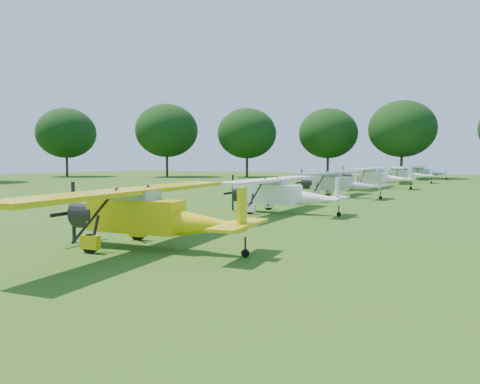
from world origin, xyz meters
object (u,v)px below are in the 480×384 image
at_px(aircraft_4, 338,181).
at_px(golf_cart, 358,176).
at_px(aircraft_5, 374,175).
at_px(aircraft_2, 149,211).
at_px(aircraft_3, 281,191).
at_px(aircraft_7, 423,171).
at_px(aircraft_6, 403,173).

relative_size(aircraft_4, golf_cart, 4.40).
height_order(aircraft_4, golf_cart, aircraft_4).
xyz_separation_m(aircraft_5, golf_cart, (-6.34, 18.16, -0.69)).
xyz_separation_m(aircraft_2, aircraft_3, (-0.32, 12.13, -0.06)).
distance_m(aircraft_2, aircraft_4, 24.83).
bearing_deg(aircraft_2, aircraft_4, 85.81).
xyz_separation_m(aircraft_3, aircraft_4, (-0.43, 12.69, 0.04)).
xyz_separation_m(aircraft_5, aircraft_7, (1.53, 26.96, -0.12)).
distance_m(aircraft_2, aircraft_6, 51.77).
distance_m(aircraft_5, aircraft_6, 13.46).
height_order(aircraft_4, aircraft_5, aircraft_5).
height_order(aircraft_5, aircraft_7, aircraft_5).
relative_size(aircraft_3, aircraft_6, 0.95).
bearing_deg(aircraft_7, aircraft_3, -93.40).
relative_size(aircraft_4, aircraft_5, 0.95).
bearing_deg(aircraft_4, aircraft_7, 93.19).
relative_size(aircraft_6, golf_cart, 4.43).
xyz_separation_m(aircraft_2, aircraft_6, (-0.03, 51.77, -0.01)).
height_order(aircraft_4, aircraft_7, aircraft_4).
xyz_separation_m(aircraft_2, aircraft_4, (-0.75, 24.82, -0.02)).
bearing_deg(aircraft_4, aircraft_3, -82.70).
bearing_deg(aircraft_4, aircraft_6, 93.84).
bearing_deg(aircraft_7, aircraft_5, -95.45).
relative_size(aircraft_5, golf_cart, 4.63).
xyz_separation_m(aircraft_5, aircraft_6, (0.71, 13.44, -0.07)).
height_order(aircraft_6, golf_cart, aircraft_6).
bearing_deg(aircraft_2, aircraft_5, 85.19).
bearing_deg(aircraft_5, aircraft_7, 87.90).
xyz_separation_m(aircraft_4, aircraft_7, (1.54, 40.47, -0.04)).
xyz_separation_m(aircraft_7, golf_cart, (-7.87, -8.80, -0.58)).
bearing_deg(aircraft_6, aircraft_7, 77.47).
distance_m(aircraft_2, aircraft_7, 65.30).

